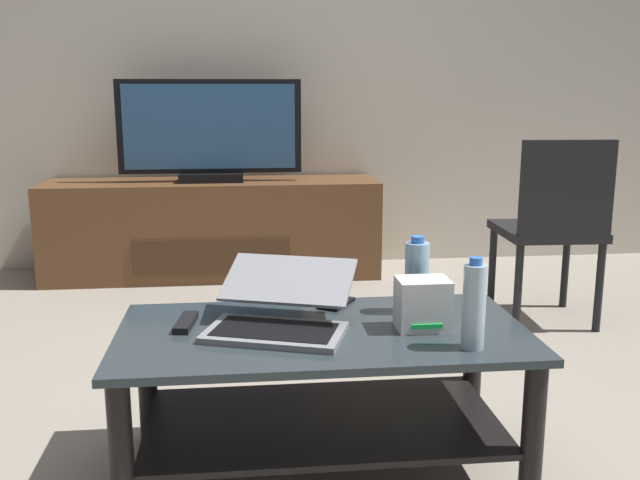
# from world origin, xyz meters

# --- Properties ---
(ground_plane) EXTENTS (7.68, 7.68, 0.00)m
(ground_plane) POSITION_xyz_m (0.00, 0.00, 0.00)
(ground_plane) COLOR #9E9384
(back_wall) EXTENTS (6.40, 0.12, 2.80)m
(back_wall) POSITION_xyz_m (0.00, 2.38, 1.40)
(back_wall) COLOR beige
(back_wall) RESTS_ON ground
(coffee_table) EXTENTS (1.15, 0.59, 0.44)m
(coffee_table) POSITION_xyz_m (-0.08, -0.23, 0.30)
(coffee_table) COLOR #2D383D
(coffee_table) RESTS_ON ground
(media_cabinet) EXTENTS (1.95, 0.48, 0.57)m
(media_cabinet) POSITION_xyz_m (-0.47, 2.06, 0.28)
(media_cabinet) COLOR brown
(media_cabinet) RESTS_ON ground
(television) EXTENTS (1.05, 0.20, 0.58)m
(television) POSITION_xyz_m (-0.47, 2.04, 0.85)
(television) COLOR black
(television) RESTS_ON media_cabinet
(dining_chair) EXTENTS (0.46, 0.46, 0.88)m
(dining_chair) POSITION_xyz_m (1.13, 0.96, 0.50)
(dining_chair) COLOR black
(dining_chair) RESTS_ON ground
(laptop) EXTENTS (0.47, 0.47, 0.17)m
(laptop) POSITION_xyz_m (-0.20, -0.22, 0.49)
(laptop) COLOR gray
(laptop) RESTS_ON coffee_table
(router_box) EXTENTS (0.15, 0.12, 0.14)m
(router_box) POSITION_xyz_m (0.20, -0.26, 0.51)
(router_box) COLOR white
(router_box) RESTS_ON coffee_table
(water_bottle_near) EXTENTS (0.07, 0.07, 0.24)m
(water_bottle_near) POSITION_xyz_m (0.22, -0.11, 0.55)
(water_bottle_near) COLOR #99C6E5
(water_bottle_near) RESTS_ON coffee_table
(water_bottle_far) EXTENTS (0.06, 0.06, 0.24)m
(water_bottle_far) POSITION_xyz_m (0.29, -0.42, 0.55)
(water_bottle_far) COLOR silver
(water_bottle_far) RESTS_ON coffee_table
(cell_phone) EXTENTS (0.13, 0.16, 0.01)m
(cell_phone) POSITION_xyz_m (-0.01, -0.01, 0.44)
(cell_phone) COLOR black
(cell_phone) RESTS_ON coffee_table
(tv_remote) EXTENTS (0.06, 0.16, 0.02)m
(tv_remote) POSITION_xyz_m (-0.46, -0.16, 0.45)
(tv_remote) COLOR black
(tv_remote) RESTS_ON coffee_table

